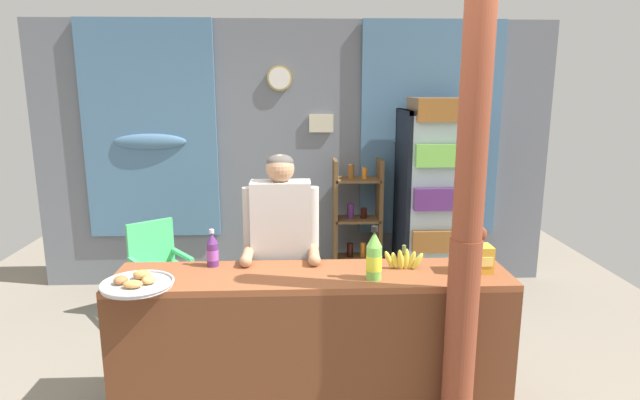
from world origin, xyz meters
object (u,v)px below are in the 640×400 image
object	(u,v)px
soda_bottle_lime_soda	(374,257)
soda_bottle_grape_soda	(212,251)
timber_post	(466,248)
plastic_lawn_chair	(158,264)
shopkeeper	(281,241)
snack_box_choco_powder	(473,259)
drink_fridge	(435,192)
stall_counter	(313,336)
pastry_tray	(137,283)
banana_bunch	(403,260)
bottle_shelf_rack	(357,224)

from	to	relation	value
soda_bottle_lime_soda	soda_bottle_grape_soda	distance (m)	1.02
timber_post	plastic_lawn_chair	xyz separation A→B (m)	(-2.14, 1.79, -0.68)
shopkeeper	snack_box_choco_powder	world-z (taller)	shopkeeper
drink_fridge	timber_post	bearing A→B (deg)	-100.32
plastic_lawn_chair	snack_box_choco_powder	size ratio (longest dim) A/B	3.82
snack_box_choco_powder	plastic_lawn_chair	bearing A→B (deg)	148.05
plastic_lawn_chair	stall_counter	bearing A→B (deg)	-49.22
pastry_tray	timber_post	bearing A→B (deg)	-5.89
stall_counter	soda_bottle_lime_soda	xyz separation A→B (m)	(0.36, -0.01, 0.50)
timber_post	drink_fridge	xyz separation A→B (m)	(0.39, 2.14, -0.13)
pastry_tray	soda_bottle_lime_soda	bearing A→B (deg)	2.43
stall_counter	snack_box_choco_powder	size ratio (longest dim) A/B	10.74
stall_counter	plastic_lawn_chair	bearing A→B (deg)	130.78
plastic_lawn_chair	soda_bottle_grape_soda	bearing A→B (deg)	-61.30
snack_box_choco_powder	banana_bunch	size ratio (longest dim) A/B	0.86
bottle_shelf_rack	pastry_tray	bearing A→B (deg)	-124.75
pastry_tray	drink_fridge	bearing A→B (deg)	41.35
plastic_lawn_chair	banana_bunch	distance (m)	2.39
bottle_shelf_rack	soda_bottle_grape_soda	world-z (taller)	bottle_shelf_rack
soda_bottle_lime_soda	shopkeeper	bearing A→B (deg)	137.52
soda_bottle_grape_soda	pastry_tray	xyz separation A→B (m)	(-0.38, -0.33, -0.08)
timber_post	bottle_shelf_rack	size ratio (longest dim) A/B	1.84
timber_post	banana_bunch	bearing A→B (deg)	121.43
bottle_shelf_rack	shopkeeper	bearing A→B (deg)	-113.63
drink_fridge	shopkeeper	xyz separation A→B (m)	(-1.41, -1.38, -0.05)
shopkeeper	soda_bottle_lime_soda	world-z (taller)	shopkeeper
snack_box_choco_powder	stall_counter	bearing A→B (deg)	-174.68
timber_post	banana_bunch	size ratio (longest dim) A/B	9.39
stall_counter	timber_post	world-z (taller)	timber_post
shopkeeper	soda_bottle_grape_soda	size ratio (longest dim) A/B	6.61
drink_fridge	soda_bottle_grape_soda	size ratio (longest dim) A/B	7.99
drink_fridge	bottle_shelf_rack	bearing A→B (deg)	162.66
bottle_shelf_rack	timber_post	bearing A→B (deg)	-82.29
stall_counter	snack_box_choco_powder	bearing A→B (deg)	5.32
stall_counter	soda_bottle_grape_soda	size ratio (longest dim) A/B	10.03
timber_post	soda_bottle_lime_soda	distance (m)	0.54
soda_bottle_grape_soda	pastry_tray	bearing A→B (deg)	-138.83
pastry_tray	stall_counter	bearing A→B (deg)	3.92
soda_bottle_grape_soda	banana_bunch	bearing A→B (deg)	-5.07
banana_bunch	soda_bottle_grape_soda	bearing A→B (deg)	174.93
stall_counter	plastic_lawn_chair	distance (m)	2.02
soda_bottle_lime_soda	soda_bottle_grape_soda	size ratio (longest dim) A/B	1.34
stall_counter	shopkeeper	xyz separation A→B (m)	(-0.20, 0.50, 0.45)
bottle_shelf_rack	soda_bottle_lime_soda	size ratio (longest dim) A/B	4.11
shopkeeper	banana_bunch	bearing A→B (deg)	-24.13
plastic_lawn_chair	soda_bottle_grape_soda	distance (m)	1.54
banana_bunch	snack_box_choco_powder	bearing A→B (deg)	-8.89
banana_bunch	timber_post	bearing A→B (deg)	-58.57
stall_counter	bottle_shelf_rack	bearing A→B (deg)	76.59
plastic_lawn_chair	shopkeeper	xyz separation A→B (m)	(1.12, -1.03, 0.51)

